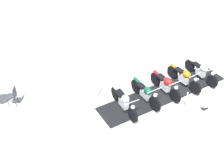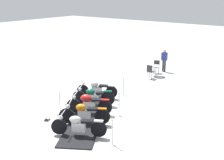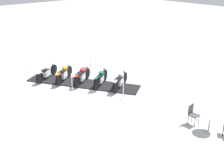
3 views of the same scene
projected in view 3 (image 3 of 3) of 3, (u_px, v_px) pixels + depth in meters
ground_plane at (82, 84)px, 17.02m from camera, size 80.00×80.00×0.00m
display_platform at (82, 83)px, 17.01m from camera, size 6.69×4.82×0.05m
motorcycle_chrome at (120, 80)px, 16.20m from camera, size 1.23×2.07×0.97m
motorcycle_forest at (101, 78)px, 16.53m from camera, size 1.27×1.94×1.04m
motorcycle_maroon at (82, 75)px, 16.85m from camera, size 1.25×1.96×1.01m
motorcycle_copper at (64, 73)px, 17.18m from camera, size 1.35×1.95×1.00m
motorcycle_cream at (47, 72)px, 17.52m from camera, size 1.23×2.06×0.96m
stanchion_left_front at (123, 94)px, 14.81m from camera, size 0.33×0.33×1.11m
stanchion_right_mid at (91, 71)px, 18.16m from camera, size 0.33×0.33×1.08m
stanchion_left_rear at (26, 81)px, 16.44m from camera, size 0.31×0.31×1.08m
stanchion_left_mid at (72, 86)px, 15.60m from camera, size 0.29×0.29×1.15m
info_placard at (81, 71)px, 18.86m from camera, size 0.41×0.39×0.22m
cafe_table at (210, 120)px, 11.88m from camera, size 0.76×0.76×0.74m
cafe_chair_near_table at (193, 113)px, 12.42m from camera, size 0.42×0.42×0.95m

